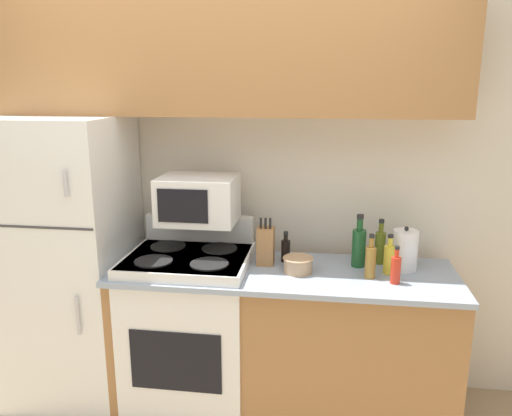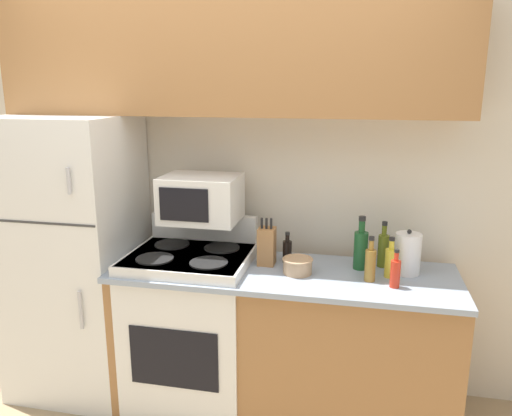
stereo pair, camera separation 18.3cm
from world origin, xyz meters
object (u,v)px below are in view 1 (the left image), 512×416
Objects in this scene: bottle_vinegar at (370,261)px; bottle_soy_sauce at (286,250)px; knife_block at (266,246)px; bottle_hot_sauce at (396,269)px; stove at (190,329)px; bowl at (298,264)px; bottle_olive_oil at (380,246)px; microwave at (198,199)px; bottle_cooking_spray at (389,258)px; kettle at (405,250)px; bottle_wine_green at (359,246)px; refrigerator at (67,261)px.

bottle_vinegar is 0.50m from bottle_soy_sauce.
knife_block is 0.72m from bottle_hot_sauce.
bowl is (0.62, -0.03, 0.45)m from stove.
stove is 4.27× the size of bottle_olive_oil.
bottle_vinegar is at bearing 154.36° from bottle_hot_sauce.
microwave reaches higher than stove.
bottle_cooking_spray reaches higher than bottle_soy_sauce.
knife_block is 1.24× the size of bottle_cooking_spray.
bottle_vinegar is at bearing -142.81° from kettle.
microwave is at bearing 179.94° from bottle_wine_green.
bowl is at bearing -155.51° from bottle_olive_oil.
bottle_soy_sauce is (-0.46, 0.19, -0.02)m from bottle_vinegar.
kettle is at bearing 1.36° from knife_block.
bottle_vinegar is 0.97× the size of kettle.
bottle_cooking_spray is at bearing 1.17° from stove.
refrigerator reaches higher than knife_block.
refrigerator is 3.92× the size of microwave.
bottle_vinegar is 0.80× the size of bottle_wine_green.
bowl is 0.18m from bottle_soy_sauce.
refrigerator is 1.85m from bottle_olive_oil.
knife_block is 0.13m from bottle_soy_sauce.
stove is 1.21m from bottle_cooking_spray.
refrigerator reaches higher than bottle_wine_green.
kettle is at bearing 38.71° from bottle_cooking_spray.
kettle is at bearing -4.60° from bottle_wine_green.
bottle_vinegar is 0.18m from bottle_wine_green.
bottle_hot_sauce is (0.17, -0.23, -0.04)m from bottle_wine_green.
bottle_olive_oil reaches higher than stove.
bottle_olive_oil is (1.08, 0.18, 0.50)m from stove.
refrigerator is at bearing 176.61° from bottle_vinegar.
knife_block is 0.65m from bottle_olive_oil.
kettle is at bearing -34.09° from bottle_olive_oil.
bottle_hot_sauce is (0.69, -0.19, -0.03)m from knife_block.
bottle_soy_sauce is at bearing 1.79° from microwave.
refrigerator is 6.59× the size of bottle_olive_oil.
bottle_hot_sauce reaches higher than bottle_soy_sauce.
bottle_hot_sauce reaches higher than bowl.
bottle_hot_sauce is (1.09, -0.23, -0.28)m from microwave.
bottle_cooking_spray is at bearing -4.61° from knife_block.
bottle_soy_sauce is at bearing 158.13° from bottle_vinegar.
microwave is 1.60× the size of knife_block.
refrigerator is 1.97m from kettle.
bottle_cooking_spray is 1.10× the size of bottle_hot_sauce.
stove is 1.09m from bottle_wine_green.
knife_block is 0.23m from bowl.
bottle_wine_green reaches higher than bottle_olive_oil.
bottle_soy_sauce is at bearing 177.68° from bottle_wine_green.
refrigerator is 6.91× the size of kettle.
bottle_olive_oil is (0.45, 0.21, 0.06)m from bowl.
microwave is 1.98× the size of bottle_cooking_spray.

